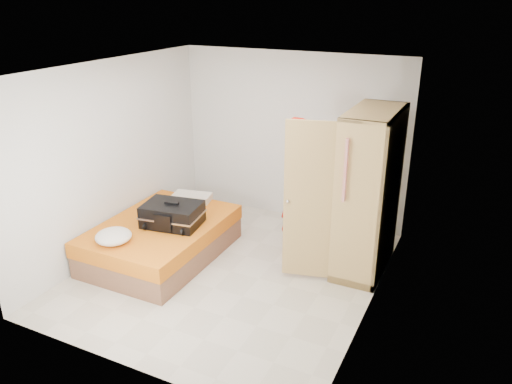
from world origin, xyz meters
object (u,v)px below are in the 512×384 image
at_px(bed, 162,239).
at_px(round_cushion, 113,236).
at_px(wardrobe, 364,197).
at_px(person, 301,188).
at_px(suitcase, 172,215).

relative_size(bed, round_cushion, 4.52).
relative_size(wardrobe, person, 1.10).
height_order(suitcase, round_cushion, suitcase).
height_order(person, suitcase, person).
xyz_separation_m(bed, suitcase, (0.18, 0.03, 0.39)).
bearing_deg(round_cushion, person, 42.21).
height_order(wardrobe, round_cushion, wardrobe).
bearing_deg(suitcase, wardrobe, 11.66).
xyz_separation_m(person, round_cushion, (-1.82, -1.65, -0.37)).
height_order(wardrobe, suitcase, wardrobe).
xyz_separation_m(wardrobe, round_cushion, (-2.68, -1.60, -0.41)).
xyz_separation_m(person, suitcase, (-1.46, -0.91, -0.31)).
xyz_separation_m(suitcase, round_cushion, (-0.36, -0.75, -0.06)).
bearing_deg(person, round_cushion, 149.06).
distance_m(wardrobe, suitcase, 2.50).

